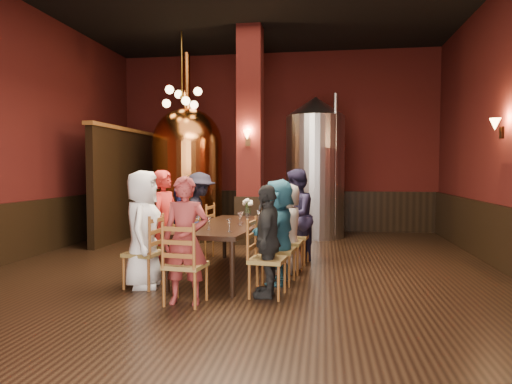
# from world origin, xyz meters

# --- Properties ---
(room) EXTENTS (10.00, 10.02, 4.50)m
(room) POSITION_xyz_m (0.00, 0.00, 2.25)
(room) COLOR black
(room) RESTS_ON ground
(wainscot_back) EXTENTS (7.90, 0.08, 1.00)m
(wainscot_back) POSITION_xyz_m (0.00, 4.96, 0.50)
(wainscot_back) COLOR black
(wainscot_back) RESTS_ON ground
(wainscot_left) EXTENTS (0.08, 9.90, 1.00)m
(wainscot_left) POSITION_xyz_m (-3.96, 0.00, 0.50)
(wainscot_left) COLOR black
(wainscot_left) RESTS_ON ground
(column) EXTENTS (0.58, 0.58, 4.50)m
(column) POSITION_xyz_m (-0.30, 2.80, 2.25)
(column) COLOR #40110D
(column) RESTS_ON ground
(partition) EXTENTS (0.22, 3.50, 2.40)m
(partition) POSITION_xyz_m (-3.20, 3.20, 1.20)
(partition) COLOR black
(partition) RESTS_ON ground
(pendant_cluster) EXTENTS (0.90, 0.90, 1.70)m
(pendant_cluster) POSITION_xyz_m (-1.80, 2.90, 3.10)
(pendant_cluster) COLOR #A57226
(pendant_cluster) RESTS_ON room
(sconce_wall) EXTENTS (0.20, 0.20, 0.36)m
(sconce_wall) POSITION_xyz_m (3.90, 0.80, 2.20)
(sconce_wall) COLOR black
(sconce_wall) RESTS_ON room
(sconce_column) EXTENTS (0.20, 0.20, 0.36)m
(sconce_column) POSITION_xyz_m (-0.30, 2.50, 2.20)
(sconce_column) COLOR black
(sconce_column) RESTS_ON column
(dining_table) EXTENTS (1.26, 2.50, 0.75)m
(dining_table) POSITION_xyz_m (-0.18, -0.03, 0.69)
(dining_table) COLOR black
(dining_table) RESTS_ON ground
(chair_0) EXTENTS (0.51, 0.51, 0.92)m
(chair_0) POSITION_xyz_m (-1.14, -0.93, 0.46)
(chair_0) COLOR brown
(chair_0) RESTS_ON ground
(person_0) EXTENTS (0.62, 0.83, 1.55)m
(person_0) POSITION_xyz_m (-1.14, -0.93, 0.78)
(person_0) COLOR white
(person_0) RESTS_ON ground
(chair_1) EXTENTS (0.51, 0.51, 0.92)m
(chair_1) POSITION_xyz_m (-1.07, -0.26, 0.46)
(chair_1) COLOR brown
(chair_1) RESTS_ON ground
(person_1) EXTENTS (0.49, 0.64, 1.55)m
(person_1) POSITION_xyz_m (-1.07, -0.26, 0.78)
(person_1) COLOR #B3231E
(person_1) RESTS_ON ground
(chair_2) EXTENTS (0.51, 0.51, 0.92)m
(chair_2) POSITION_xyz_m (-0.99, 0.40, 0.46)
(chair_2) COLOR brown
(chair_2) RESTS_ON ground
(person_2) EXTENTS (0.57, 0.71, 1.30)m
(person_2) POSITION_xyz_m (-0.99, 0.40, 0.65)
(person_2) COLOR #2C3D95
(person_2) RESTS_ON ground
(chair_3) EXTENTS (0.51, 0.51, 0.92)m
(chair_3) POSITION_xyz_m (-0.92, 1.06, 0.46)
(chair_3) COLOR brown
(chair_3) RESTS_ON ground
(person_3) EXTENTS (0.65, 1.03, 1.51)m
(person_3) POSITION_xyz_m (-0.92, 1.06, 0.76)
(person_3) COLOR black
(person_3) RESTS_ON ground
(chair_4) EXTENTS (0.51, 0.51, 0.92)m
(chair_4) POSITION_xyz_m (0.55, -1.11, 0.46)
(chair_4) COLOR brown
(chair_4) RESTS_ON ground
(person_4) EXTENTS (0.35, 0.81, 1.38)m
(person_4) POSITION_xyz_m (0.55, -1.11, 0.69)
(person_4) COLOR black
(person_4) RESTS_ON ground
(chair_5) EXTENTS (0.51, 0.51, 0.92)m
(chair_5) POSITION_xyz_m (0.62, -0.45, 0.46)
(chair_5) COLOR brown
(chair_5) RESTS_ON ground
(person_5) EXTENTS (0.59, 1.38, 1.44)m
(person_5) POSITION_xyz_m (0.62, -0.45, 0.72)
(person_5) COLOR teal
(person_5) RESTS_ON ground
(chair_6) EXTENTS (0.51, 0.51, 0.92)m
(chair_6) POSITION_xyz_m (0.70, 0.21, 0.46)
(chair_6) COLOR brown
(chair_6) RESTS_ON ground
(person_6) EXTENTS (0.43, 0.66, 1.35)m
(person_6) POSITION_xyz_m (0.70, 0.21, 0.68)
(person_6) COLOR #B5A99F
(person_6) RESTS_ON ground
(chair_7) EXTENTS (0.51, 0.51, 0.92)m
(chair_7) POSITION_xyz_m (0.77, 0.87, 0.46)
(chair_7) COLOR brown
(chair_7) RESTS_ON ground
(person_7) EXTENTS (0.55, 0.83, 1.57)m
(person_7) POSITION_xyz_m (0.77, 0.87, 0.79)
(person_7) COLOR #1F1A35
(person_7) RESTS_ON ground
(chair_8) EXTENTS (0.51, 0.51, 0.92)m
(chair_8) POSITION_xyz_m (-0.36, -1.57, 0.46)
(chair_8) COLOR brown
(chair_8) RESTS_ON ground
(person_8) EXTENTS (0.56, 0.38, 1.49)m
(person_8) POSITION_xyz_m (-0.36, -1.57, 0.75)
(person_8) COLOR maroon
(person_8) RESTS_ON ground
(copper_kettle) EXTENTS (1.97, 1.97, 4.15)m
(copper_kettle) POSITION_xyz_m (-1.82, 3.34, 1.51)
(copper_kettle) COLOR black
(copper_kettle) RESTS_ON ground
(steel_vessel) EXTENTS (1.50, 1.50, 3.20)m
(steel_vessel) POSITION_xyz_m (1.03, 3.90, 1.60)
(steel_vessel) COLOR #B2B2B7
(steel_vessel) RESTS_ON ground
(rose_vase) EXTENTS (0.19, 0.19, 0.32)m
(rose_vase) POSITION_xyz_m (-0.05, 0.96, 0.96)
(rose_vase) COLOR white
(rose_vase) RESTS_ON dining_table
(wine_glass_0) EXTENTS (0.07, 0.07, 0.17)m
(wine_glass_0) POSITION_xyz_m (-0.01, -0.02, 0.83)
(wine_glass_0) COLOR white
(wine_glass_0) RESTS_ON dining_table
(wine_glass_1) EXTENTS (0.07, 0.07, 0.17)m
(wine_glass_1) POSITION_xyz_m (0.04, -0.21, 0.83)
(wine_glass_1) COLOR white
(wine_glass_1) RESTS_ON dining_table
(wine_glass_2) EXTENTS (0.07, 0.07, 0.17)m
(wine_glass_2) POSITION_xyz_m (0.01, -0.83, 0.83)
(wine_glass_2) COLOR white
(wine_glass_2) RESTS_ON dining_table
(wine_glass_3) EXTENTS (0.07, 0.07, 0.17)m
(wine_glass_3) POSITION_xyz_m (0.21, 0.49, 0.83)
(wine_glass_3) COLOR white
(wine_glass_3) RESTS_ON dining_table
(wine_glass_4) EXTENTS (0.07, 0.07, 0.17)m
(wine_glass_4) POSITION_xyz_m (-0.31, -0.64, 0.83)
(wine_glass_4) COLOR white
(wine_glass_4) RESTS_ON dining_table
(wine_glass_5) EXTENTS (0.07, 0.07, 0.17)m
(wine_glass_5) POSITION_xyz_m (-0.00, 0.14, 0.83)
(wine_glass_5) COLOR white
(wine_glass_5) RESTS_ON dining_table
(wine_glass_6) EXTENTS (0.07, 0.07, 0.17)m
(wine_glass_6) POSITION_xyz_m (-0.53, -0.38, 0.83)
(wine_glass_6) COLOR white
(wine_glass_6) RESTS_ON dining_table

